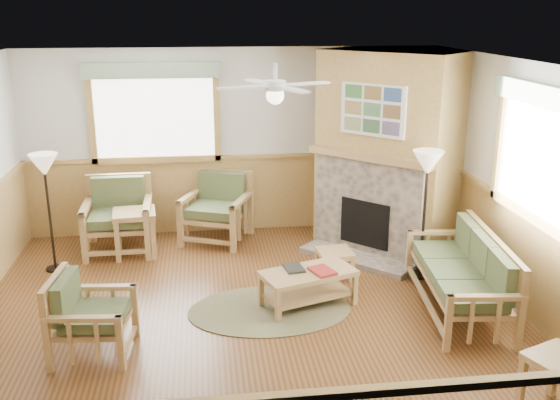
{
  "coord_description": "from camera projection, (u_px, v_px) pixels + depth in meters",
  "views": [
    {
      "loc": [
        -0.45,
        -5.96,
        3.23
      ],
      "look_at": [
        0.4,
        0.7,
        1.15
      ],
      "focal_mm": 40.0,
      "sensor_mm": 36.0,
      "label": 1
    }
  ],
  "objects": [
    {
      "name": "floor",
      "position": [
        251.0,
        324.0,
        6.66
      ],
      "size": [
        6.0,
        6.0,
        0.01
      ],
      "primitive_type": "cube",
      "color": "brown",
      "rests_on": "ground"
    },
    {
      "name": "ceiling",
      "position": [
        247.0,
        66.0,
        5.86
      ],
      "size": [
        6.0,
        6.0,
        0.01
      ],
      "primitive_type": "cube",
      "color": "white",
      "rests_on": "floor"
    },
    {
      "name": "wall_back",
      "position": [
        233.0,
        142.0,
        9.1
      ],
      "size": [
        6.0,
        0.02,
        2.7
      ],
      "primitive_type": "cube",
      "color": "silver",
      "rests_on": "floor"
    },
    {
      "name": "wall_front",
      "position": [
        293.0,
        366.0,
        3.42
      ],
      "size": [
        6.0,
        0.02,
        2.7
      ],
      "primitive_type": "cube",
      "color": "silver",
      "rests_on": "floor"
    },
    {
      "name": "wall_right",
      "position": [
        531.0,
        192.0,
        6.62
      ],
      "size": [
        0.02,
        6.0,
        2.7
      ],
      "primitive_type": "cube",
      "color": "silver",
      "rests_on": "floor"
    },
    {
      "name": "wainscot",
      "position": [
        250.0,
        276.0,
        6.49
      ],
      "size": [
        6.0,
        6.0,
        1.1
      ],
      "primitive_type": null,
      "color": "#A68144",
      "rests_on": "floor"
    },
    {
      "name": "fireplace",
      "position": [
        388.0,
        152.0,
        8.45
      ],
      "size": [
        3.11,
        3.11,
        2.7
      ],
      "primitive_type": null,
      "rotation": [
        0.0,
        0.0,
        -0.79
      ],
      "color": "#A68144",
      "rests_on": "floor"
    },
    {
      "name": "window_back",
      "position": [
        151.0,
        60.0,
        8.58
      ],
      "size": [
        1.9,
        0.16,
        1.5
      ],
      "primitive_type": null,
      "color": "white",
      "rests_on": "wall_back"
    },
    {
      "name": "window_right",
      "position": [
        552.0,
        82.0,
        6.07
      ],
      "size": [
        0.16,
        1.9,
        1.5
      ],
      "primitive_type": null,
      "color": "white",
      "rests_on": "wall_right"
    },
    {
      "name": "ceiling_fan",
      "position": [
        275.0,
        67.0,
        6.19
      ],
      "size": [
        1.59,
        1.59,
        0.36
      ],
      "primitive_type": null,
      "rotation": [
        0.0,
        0.0,
        0.35
      ],
      "color": "white",
      "rests_on": "ceiling"
    },
    {
      "name": "sofa",
      "position": [
        459.0,
        273.0,
        6.86
      ],
      "size": [
        1.94,
        0.97,
        0.86
      ],
      "primitive_type": null,
      "rotation": [
        0.0,
        0.0,
        -1.68
      ],
      "color": "#A6814D",
      "rests_on": "floor"
    },
    {
      "name": "armchair_back_left",
      "position": [
        118.0,
        217.0,
        8.5
      ],
      "size": [
        0.91,
        0.91,
        1.0
      ],
      "primitive_type": null,
      "rotation": [
        0.0,
        0.0,
        0.02
      ],
      "color": "#A6814D",
      "rests_on": "floor"
    },
    {
      "name": "armchair_back_right",
      "position": [
        216.0,
        209.0,
        8.9
      ],
      "size": [
        1.12,
        1.12,
        0.96
      ],
      "primitive_type": null,
      "rotation": [
        0.0,
        0.0,
        -0.39
      ],
      "color": "#A6814D",
      "rests_on": "floor"
    },
    {
      "name": "armchair_left",
      "position": [
        92.0,
        315.0,
        5.98
      ],
      "size": [
        0.79,
        0.79,
        0.81
      ],
      "primitive_type": null,
      "rotation": [
        0.0,
        0.0,
        1.47
      ],
      "color": "#A6814D",
      "rests_on": "floor"
    },
    {
      "name": "coffee_table",
      "position": [
        308.0,
        288.0,
        7.01
      ],
      "size": [
        1.15,
        0.83,
        0.42
      ],
      "primitive_type": null,
      "rotation": [
        0.0,
        0.0,
        0.33
      ],
      "color": "#A6814D",
      "rests_on": "floor"
    },
    {
      "name": "end_table_chairs",
      "position": [
        135.0,
        233.0,
        8.42
      ],
      "size": [
        0.6,
        0.58,
        0.62
      ],
      "primitive_type": null,
      "rotation": [
        0.0,
        0.0,
        0.09
      ],
      "color": "#A6814D",
      "rests_on": "floor"
    },
    {
      "name": "end_table_sofa",
      "position": [
        557.0,
        386.0,
        5.1
      ],
      "size": [
        0.61,
        0.6,
        0.53
      ],
      "primitive_type": null,
      "rotation": [
        0.0,
        0.0,
        0.37
      ],
      "color": "#A6814D",
      "rests_on": "floor"
    },
    {
      "name": "footstool",
      "position": [
        335.0,
        264.0,
        7.73
      ],
      "size": [
        0.45,
        0.45,
        0.36
      ],
      "primitive_type": null,
      "rotation": [
        0.0,
        0.0,
        0.08
      ],
      "color": "#A6814D",
      "rests_on": "floor"
    },
    {
      "name": "braided_rug",
      "position": [
        270.0,
        310.0,
        6.94
      ],
      "size": [
        2.01,
        2.01,
        0.01
      ],
      "primitive_type": "cylinder",
      "rotation": [
        0.0,
        0.0,
        -0.11
      ],
      "color": "brown",
      "rests_on": "floor"
    },
    {
      "name": "floor_lamp_left",
      "position": [
        49.0,
        213.0,
        7.8
      ],
      "size": [
        0.42,
        0.42,
        1.53
      ],
      "primitive_type": null,
      "rotation": [
        0.0,
        0.0,
        -0.22
      ],
      "color": "black",
      "rests_on": "floor"
    },
    {
      "name": "floor_lamp_right",
      "position": [
        424.0,
        215.0,
        7.59
      ],
      "size": [
        0.4,
        0.4,
        1.62
      ],
      "primitive_type": null,
      "rotation": [
        0.0,
        0.0,
        0.08
      ],
      "color": "black",
      "rests_on": "floor"
    },
    {
      "name": "book_red",
      "position": [
        322.0,
        270.0,
        6.91
      ],
      "size": [
        0.31,
        0.36,
        0.03
      ],
      "primitive_type": "cube",
      "rotation": [
        0.0,
        0.0,
        0.37
      ],
      "color": "maroon",
      "rests_on": "coffee_table"
    },
    {
      "name": "book_dark",
      "position": [
        294.0,
        267.0,
        6.99
      ],
      "size": [
        0.24,
        0.3,
        0.03
      ],
      "primitive_type": "cube",
      "rotation": [
        0.0,
        0.0,
        0.15
      ],
      "color": "black",
      "rests_on": "coffee_table"
    }
  ]
}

